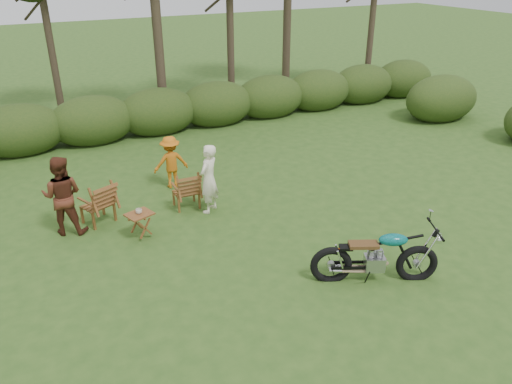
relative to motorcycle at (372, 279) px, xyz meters
name	(u,v)px	position (x,y,z in m)	size (l,w,h in m)	color
ground	(313,280)	(-0.94, 0.44, 0.00)	(80.00, 80.00, 0.00)	#2A4B19
tree_line	(157,2)	(-0.44, 10.18, 3.81)	(22.52, 11.62, 8.14)	#33251B
motorcycle	(372,279)	(0.00, 0.00, 0.00)	(2.08, 0.79, 1.19)	#0CA098
lawn_chair_right	(187,207)	(-1.94, 4.08, 0.00)	(0.60, 0.60, 0.87)	brown
lawn_chair_left	(100,222)	(-3.83, 4.26, 0.00)	(0.65, 0.65, 0.94)	brown
side_table	(141,225)	(-3.20, 3.25, 0.26)	(0.51, 0.43, 0.52)	brown
cup	(139,211)	(-3.20, 3.25, 0.57)	(0.12, 0.12, 0.10)	beige
adult_a	(210,211)	(-1.55, 3.66, 0.00)	(0.56, 0.37, 1.54)	#EFE5C5
adult_b	(69,232)	(-4.47, 4.12, 0.00)	(0.80, 0.62, 1.64)	#562718
child	(173,186)	(-1.88, 5.26, 0.00)	(0.83, 0.48, 1.28)	#C26212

